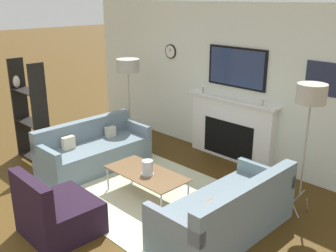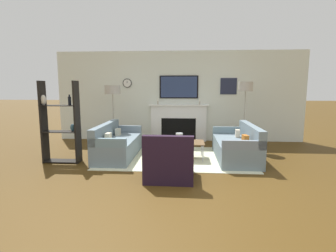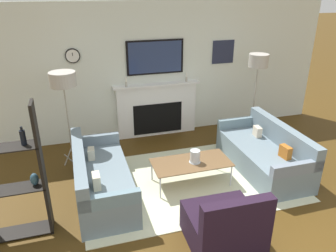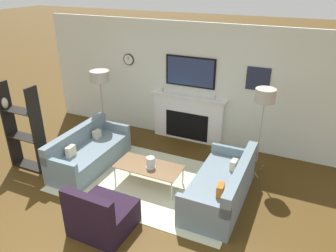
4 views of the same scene
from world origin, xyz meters
name	(u,v)px [view 1 (image 1 of 4)]	position (x,y,z in m)	size (l,w,h in m)	color
fireplace_wall	(236,91)	(0.00, 4.26, 1.22)	(7.47, 0.28, 2.70)	silver
area_rug	(149,195)	(0.00, 2.22, 0.01)	(3.40, 2.18, 0.01)	beige
couch_left	(94,152)	(-1.39, 2.22, 0.28)	(0.79, 1.88, 0.78)	slate
couch_right	(227,214)	(1.40, 2.22, 0.28)	(0.85, 1.88, 0.79)	slate
armchair	(57,214)	(-0.06, 0.77, 0.27)	(0.87, 0.83, 0.84)	black
coffee_table	(146,174)	(0.02, 2.15, 0.37)	(1.24, 0.60, 0.39)	brown
hurricane_candle	(148,168)	(0.08, 2.13, 0.48)	(0.18, 0.18, 0.21)	silver
floor_lamp_left	(128,67)	(-1.77, 3.33, 1.54)	(0.43, 0.43, 1.69)	#9E998E
floor_lamp_right	(311,96)	(1.77, 3.33, 1.61)	(0.37, 0.37, 1.78)	#9E998E
shelf_unit	(30,112)	(-2.47, 1.68, 0.87)	(0.78, 0.28, 1.76)	black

